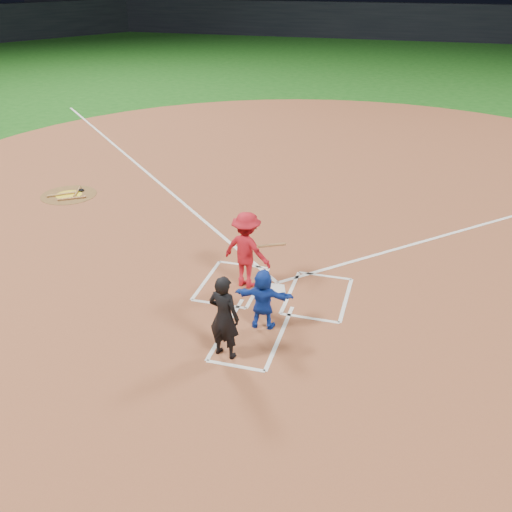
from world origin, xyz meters
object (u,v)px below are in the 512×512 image
(catcher, at_px, (263,299))
(batter_at_plate, at_px, (247,250))
(home_plate, at_px, (274,289))
(umpire, at_px, (224,317))
(on_deck_circle, at_px, (69,195))

(catcher, xyz_separation_m, batter_at_plate, (-0.77, 1.48, 0.25))
(home_plate, xyz_separation_m, umpire, (-0.29, -2.52, 0.81))
(catcher, height_order, umpire, umpire)
(batter_at_plate, bearing_deg, home_plate, -3.22)
(home_plate, relative_size, batter_at_plate, 0.34)
(on_deck_circle, xyz_separation_m, catcher, (7.70, -5.27, 0.62))
(umpire, distance_m, batter_at_plate, 2.58)
(home_plate, bearing_deg, batter_at_plate, -3.22)
(on_deck_circle, distance_m, umpire, 9.69)
(home_plate, distance_m, on_deck_circle, 8.48)
(umpire, xyz_separation_m, batter_at_plate, (-0.35, 2.56, 0.05))
(batter_at_plate, bearing_deg, on_deck_circle, 151.27)
(on_deck_circle, distance_m, batter_at_plate, 7.95)
(catcher, relative_size, umpire, 0.76)
(on_deck_circle, bearing_deg, home_plate, -26.88)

